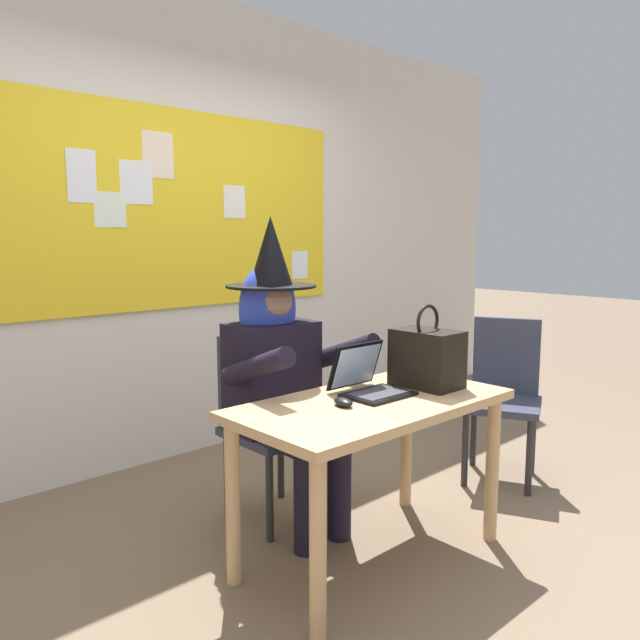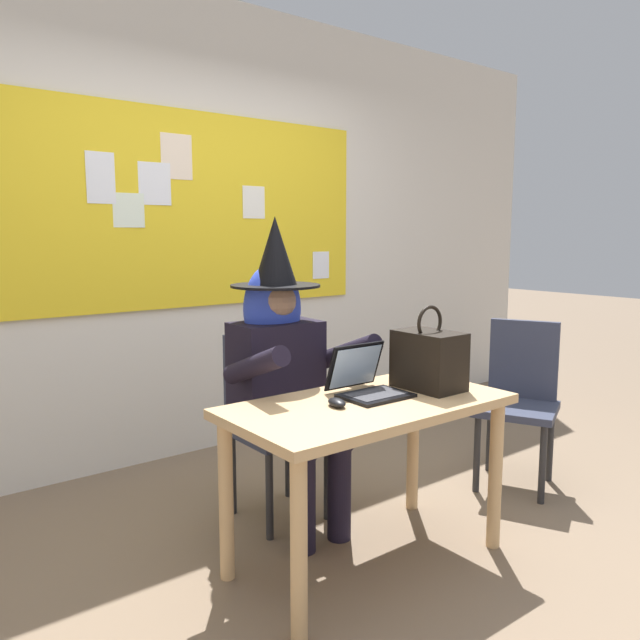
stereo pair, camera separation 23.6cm
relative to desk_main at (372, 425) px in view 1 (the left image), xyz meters
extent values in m
plane|color=#75604C|center=(0.12, 0.02, -0.61)|extent=(24.00, 24.00, 0.00)
cube|color=silver|center=(0.12, 1.76, 0.82)|extent=(6.59, 0.10, 2.86)
cube|color=yellow|center=(0.12, 1.70, 0.94)|extent=(2.40, 0.02, 1.20)
cube|color=white|center=(1.08, 1.69, 0.57)|extent=(0.15, 0.01, 0.19)
cube|color=white|center=(-0.17, 1.69, 1.09)|extent=(0.20, 0.01, 0.25)
cube|color=white|center=(-0.49, 1.69, 1.11)|extent=(0.16, 0.01, 0.29)
cube|color=white|center=(0.52, 1.69, 1.01)|extent=(0.17, 0.01, 0.21)
cube|color=#F4E0C6|center=(-0.03, 1.69, 1.26)|extent=(0.20, 0.01, 0.27)
cube|color=white|center=(-0.34, 1.69, 0.93)|extent=(0.18, 0.01, 0.20)
cube|color=tan|center=(0.00, 0.00, 0.09)|extent=(1.21, 0.64, 0.04)
cylinder|color=tan|center=(-0.54, -0.25, -0.27)|extent=(0.06, 0.06, 0.67)
cylinder|color=tan|center=(0.54, -0.26, -0.27)|extent=(0.06, 0.06, 0.67)
cylinder|color=tan|center=(-0.54, 0.26, -0.27)|extent=(0.06, 0.06, 0.67)
cylinder|color=tan|center=(0.54, 0.25, -0.27)|extent=(0.06, 0.06, 0.67)
cube|color=#2D3347|center=(-0.05, 0.59, -0.16)|extent=(0.42, 0.42, 0.04)
cube|color=#2D3347|center=(-0.04, 0.78, 0.08)|extent=(0.38, 0.04, 0.45)
cylinder|color=#262628|center=(0.12, 0.42, -0.39)|extent=(0.04, 0.04, 0.42)
cylinder|color=#262628|center=(-0.22, 0.42, -0.39)|extent=(0.04, 0.04, 0.42)
cylinder|color=#262628|center=(0.13, 0.76, -0.39)|extent=(0.04, 0.04, 0.42)
cylinder|color=#262628|center=(-0.21, 0.76, -0.39)|extent=(0.04, 0.04, 0.42)
cylinder|color=black|center=(0.04, 0.23, -0.37)|extent=(0.11, 0.11, 0.46)
cylinder|color=black|center=(-0.16, 0.24, -0.37)|extent=(0.11, 0.11, 0.46)
cylinder|color=black|center=(0.04, 0.40, -0.11)|extent=(0.17, 0.43, 0.15)
cylinder|color=black|center=(-0.15, 0.41, -0.11)|extent=(0.17, 0.43, 0.15)
cube|color=black|center=(-0.05, 0.61, 0.12)|extent=(0.43, 0.28, 0.52)
cylinder|color=black|center=(0.19, 0.37, 0.23)|extent=(0.11, 0.47, 0.24)
cylinder|color=black|center=(-0.31, 0.39, 0.23)|extent=(0.11, 0.47, 0.24)
sphere|color=#A37A60|center=(-0.05, 0.61, 0.48)|extent=(0.20, 0.20, 0.20)
ellipsoid|color=blue|center=(-0.04, 0.64, 0.44)|extent=(0.31, 0.23, 0.44)
cylinder|color=black|center=(-0.05, 0.61, 0.55)|extent=(0.43, 0.43, 0.01)
cone|color=black|center=(-0.05, 0.61, 0.72)|extent=(0.21, 0.21, 0.33)
cube|color=black|center=(0.07, 0.03, 0.11)|extent=(0.29, 0.22, 0.01)
cube|color=#333338|center=(0.07, 0.03, 0.12)|extent=(0.24, 0.16, 0.00)
cube|color=black|center=(0.07, 0.17, 0.22)|extent=(0.29, 0.08, 0.20)
cube|color=#99B7E0|center=(0.07, 0.16, 0.22)|extent=(0.25, 0.07, 0.18)
ellipsoid|color=black|center=(-0.16, 0.02, 0.12)|extent=(0.08, 0.11, 0.03)
cube|color=black|center=(0.36, -0.01, 0.24)|extent=(0.20, 0.30, 0.26)
torus|color=black|center=(0.36, -0.01, 0.41)|extent=(0.16, 0.02, 0.16)
cube|color=#2D3347|center=(1.19, 0.09, -0.16)|extent=(0.56, 0.56, 0.04)
cube|color=#2D3347|center=(1.37, 0.17, 0.08)|extent=(0.20, 0.36, 0.45)
cylinder|color=#262628|center=(1.11, -0.14, -0.39)|extent=(0.04, 0.04, 0.43)
cylinder|color=#262628|center=(0.97, 0.17, -0.39)|extent=(0.04, 0.04, 0.43)
cylinder|color=#262628|center=(1.42, 0.01, -0.39)|extent=(0.04, 0.04, 0.43)
cylinder|color=#262628|center=(1.28, 0.32, -0.39)|extent=(0.04, 0.04, 0.43)
camera|label=1|loc=(-1.89, -1.69, 0.80)|focal=34.72mm
camera|label=2|loc=(-1.71, -1.84, 0.80)|focal=34.72mm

